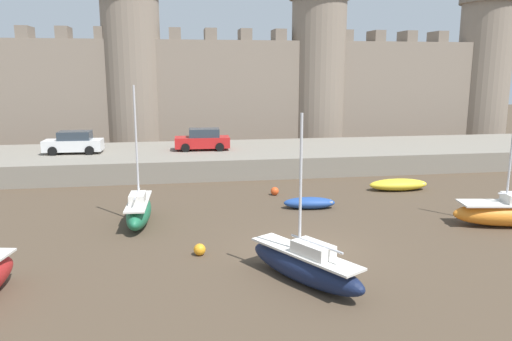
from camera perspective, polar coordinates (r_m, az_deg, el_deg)
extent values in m
plane|color=#4C3D2D|center=(21.21, 5.82, -9.11)|extent=(160.00, 160.00, 0.00)
cube|color=gray|center=(38.76, -1.29, 1.48)|extent=(66.63, 10.00, 1.44)
cube|color=gray|center=(49.79, -3.19, 8.74)|extent=(54.63, 2.80, 10.18)
cylinder|color=gray|center=(49.60, -13.92, 10.71)|extent=(5.37, 5.37, 14.16)
cylinder|color=gray|center=(51.50, 7.10, 10.97)|extent=(5.37, 5.37, 14.16)
cylinder|color=gray|center=(59.22, 24.55, 10.09)|extent=(5.37, 5.37, 14.16)
cube|color=gray|center=(51.28, -24.89, 14.11)|extent=(1.10, 2.52, 1.10)
cube|color=gray|center=(50.53, -21.11, 14.45)|extent=(1.10, 2.52, 1.10)
cube|color=gray|center=(49.98, -17.23, 14.74)|extent=(1.10, 2.52, 1.10)
cube|color=gray|center=(49.56, -9.26, 15.12)|extent=(1.10, 2.52, 1.10)
cube|color=gray|center=(49.69, -5.26, 15.21)|extent=(1.10, 2.52, 1.10)
cube|color=gray|center=(50.05, -1.29, 15.22)|extent=(1.10, 2.52, 1.10)
cube|color=gray|center=(50.62, 2.61, 15.17)|extent=(1.10, 2.52, 1.10)
cube|color=gray|center=(52.40, 10.05, 14.89)|extent=(1.10, 2.52, 1.10)
cube|color=gray|center=(53.58, 13.55, 14.67)|extent=(1.10, 2.52, 1.10)
cube|color=gray|center=(54.94, 16.88, 14.41)|extent=(1.10, 2.52, 1.10)
cube|color=gray|center=(56.46, 20.04, 14.13)|extent=(1.10, 2.52, 1.10)
ellipsoid|color=#1E6B47|center=(25.11, -13.22, -4.66)|extent=(1.29, 4.64, 1.18)
cube|color=silver|center=(24.97, -13.28, -3.44)|extent=(1.10, 4.08, 0.08)
cube|color=silver|center=(24.57, -13.39, -3.06)|extent=(0.77, 1.32, 0.44)
cylinder|color=silver|center=(24.64, -13.52, 3.02)|extent=(0.10, 0.10, 5.54)
cylinder|color=silver|center=(24.41, -13.44, -2.61)|extent=(0.16, 2.07, 0.08)
ellipsoid|color=yellow|center=(32.52, 15.95, -1.55)|extent=(3.76, 1.49, 0.72)
ellipsoid|color=#F2F246|center=(32.51, 15.95, -1.45)|extent=(3.08, 1.17, 0.40)
cube|color=beige|center=(32.39, 15.50, -1.40)|extent=(0.24, 1.16, 0.06)
cube|color=beige|center=(33.09, 18.26, -1.33)|extent=(0.31, 0.75, 0.08)
ellipsoid|color=orange|center=(27.16, 27.09, -4.45)|extent=(5.76, 2.54, 1.15)
cube|color=silver|center=(27.03, 27.19, -3.36)|extent=(5.06, 2.19, 0.08)
cylinder|color=silver|center=(26.37, 27.23, 2.83)|extent=(0.10, 0.10, 5.80)
ellipsoid|color=#141E3D|center=(18.08, 5.56, -10.92)|extent=(3.74, 5.19, 1.13)
cube|color=silver|center=(17.88, 5.59, -9.38)|extent=(3.26, 4.55, 0.08)
cube|color=silver|center=(17.53, 6.54, -8.92)|extent=(1.43, 1.68, 0.44)
cylinder|color=silver|center=(17.35, 5.13, -1.47)|extent=(0.10, 0.10, 4.87)
cylinder|color=silver|center=(17.37, 6.88, -8.32)|extent=(1.28, 2.10, 0.08)
ellipsoid|color=#234793|center=(27.36, 6.11, -3.70)|extent=(2.91, 1.38, 0.62)
ellipsoid|color=blue|center=(27.35, 6.11, -3.58)|extent=(2.38, 1.09, 0.34)
cube|color=beige|center=(27.31, 5.68, -3.50)|extent=(0.31, 0.88, 0.06)
cube|color=beige|center=(27.51, 8.38, -3.50)|extent=(0.35, 0.59, 0.08)
sphere|color=orange|center=(20.67, -6.46, -8.96)|extent=(0.49, 0.49, 0.49)
sphere|color=#E04C1E|center=(30.08, 2.15, -2.37)|extent=(0.50, 0.50, 0.50)
cube|color=silver|center=(38.70, -20.14, 2.74)|extent=(4.15, 1.82, 0.80)
cube|color=#2D3842|center=(38.57, -19.99, 3.77)|extent=(2.30, 1.56, 0.64)
cylinder|color=black|center=(38.22, -22.24, 2.06)|extent=(0.64, 0.20, 0.64)
cylinder|color=black|center=(39.85, -21.64, 2.46)|extent=(0.64, 0.20, 0.64)
cylinder|color=black|center=(37.65, -18.50, 2.19)|extent=(0.64, 0.20, 0.64)
cylinder|color=black|center=(39.30, -18.04, 2.59)|extent=(0.64, 0.20, 0.64)
cube|color=red|center=(38.11, -6.16, 3.25)|extent=(4.15, 1.82, 0.80)
cube|color=#2D3842|center=(38.02, -5.96, 4.30)|extent=(2.30, 1.56, 0.64)
cylinder|color=black|center=(37.30, -8.07, 2.59)|extent=(0.64, 0.20, 0.64)
cylinder|color=black|center=(38.98, -8.06, 2.97)|extent=(0.64, 0.20, 0.64)
cylinder|color=black|center=(37.36, -4.16, 2.69)|extent=(0.64, 0.20, 0.64)
cylinder|color=black|center=(39.04, -4.32, 3.06)|extent=(0.64, 0.20, 0.64)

